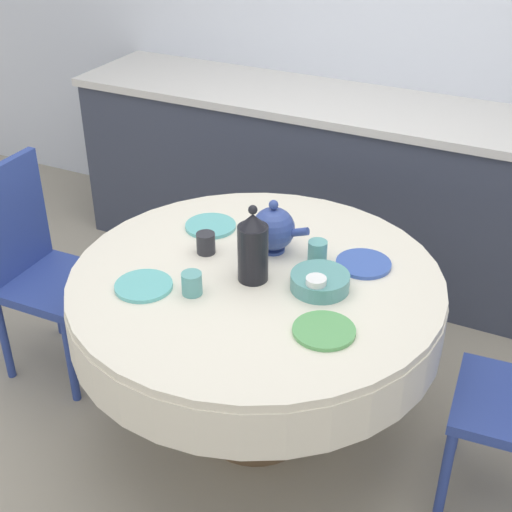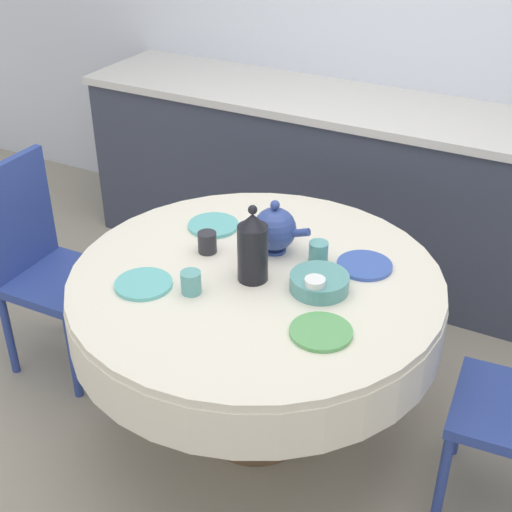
{
  "view_description": "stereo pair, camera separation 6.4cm",
  "coord_description": "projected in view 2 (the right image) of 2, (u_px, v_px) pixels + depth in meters",
  "views": [
    {
      "loc": [
        0.94,
        -1.91,
        2.09
      ],
      "look_at": [
        0.0,
        0.0,
        0.81
      ],
      "focal_mm": 50.0,
      "sensor_mm": 36.0,
      "label": 1
    },
    {
      "loc": [
        1.0,
        -1.88,
        2.09
      ],
      "look_at": [
        0.0,
        0.0,
        0.81
      ],
      "focal_mm": 50.0,
      "sensor_mm": 36.0,
      "label": 2
    }
  ],
  "objects": [
    {
      "name": "cup_far_left",
      "position": [
        207.0,
        242.0,
        2.64
      ],
      "size": [
        0.07,
        0.07,
        0.08
      ],
      "primitive_type": "cylinder",
      "color": "#28282D",
      "rests_on": "dining_table"
    },
    {
      "name": "cup_near_left",
      "position": [
        191.0,
        282.0,
        2.41
      ],
      "size": [
        0.07,
        0.07,
        0.08
      ],
      "primitive_type": "cylinder",
      "color": "#5BA39E",
      "rests_on": "dining_table"
    },
    {
      "name": "plate_far_left",
      "position": [
        213.0,
        225.0,
        2.83
      ],
      "size": [
        0.2,
        0.2,
        0.01
      ],
      "primitive_type": "cylinder",
      "color": "#60BCB7",
      "rests_on": "dining_table"
    },
    {
      "name": "kitchen_counter",
      "position": [
        379.0,
        193.0,
        3.68
      ],
      "size": [
        3.24,
        0.64,
        0.93
      ],
      "color": "#383D4C",
      "rests_on": "ground_plane"
    },
    {
      "name": "ground_plane",
      "position": [
        256.0,
        425.0,
        2.9
      ],
      "size": [
        12.0,
        12.0,
        0.0
      ],
      "primitive_type": "plane",
      "color": "#9E937F"
    },
    {
      "name": "wall_back",
      "position": [
        417.0,
        14.0,
        3.5
      ],
      "size": [
        7.0,
        0.05,
        2.6
      ],
      "color": "silver",
      "rests_on": "ground_plane"
    },
    {
      "name": "plate_far_right",
      "position": [
        364.0,
        265.0,
        2.57
      ],
      "size": [
        0.2,
        0.2,
        0.01
      ],
      "primitive_type": "cylinder",
      "color": "#3856AD",
      "rests_on": "dining_table"
    },
    {
      "name": "coffee_carafe",
      "position": [
        253.0,
        248.0,
        2.44
      ],
      "size": [
        0.11,
        0.11,
        0.29
      ],
      "color": "black",
      "rests_on": "dining_table"
    },
    {
      "name": "cup_far_right",
      "position": [
        318.0,
        252.0,
        2.58
      ],
      "size": [
        0.07,
        0.07,
        0.08
      ],
      "primitive_type": "cylinder",
      "color": "#5BA39E",
      "rests_on": "dining_table"
    },
    {
      "name": "fruit_bowl",
      "position": [
        319.0,
        283.0,
        2.43
      ],
      "size": [
        0.2,
        0.2,
        0.06
      ],
      "primitive_type": "cylinder",
      "color": "#569993",
      "rests_on": "dining_table"
    },
    {
      "name": "teapot",
      "position": [
        275.0,
        229.0,
        2.62
      ],
      "size": [
        0.22,
        0.16,
        0.21
      ],
      "color": "#33478E",
      "rests_on": "dining_table"
    },
    {
      "name": "plate_near_left",
      "position": [
        144.0,
        284.0,
        2.46
      ],
      "size": [
        0.2,
        0.2,
        0.01
      ],
      "primitive_type": "cylinder",
      "color": "#60BCB7",
      "rests_on": "dining_table"
    },
    {
      "name": "dining_table",
      "position": [
        256.0,
        304.0,
        2.59
      ],
      "size": [
        1.34,
        1.34,
        0.73
      ],
      "color": "brown",
      "rests_on": "ground_plane"
    },
    {
      "name": "plate_near_right",
      "position": [
        321.0,
        332.0,
        2.23
      ],
      "size": [
        0.2,
        0.2,
        0.01
      ],
      "primitive_type": "cylinder",
      "color": "#5BA85B",
      "rests_on": "dining_table"
    },
    {
      "name": "chair_right",
      "position": [
        42.0,
        259.0,
        3.02
      ],
      "size": [
        0.41,
        0.41,
        0.95
      ],
      "rotation": [
        0.0,
        0.0,
        -1.55
      ],
      "color": "#2D428E",
      "rests_on": "ground_plane"
    },
    {
      "name": "cup_near_right",
      "position": [
        315.0,
        289.0,
        2.38
      ],
      "size": [
        0.07,
        0.07,
        0.08
      ],
      "primitive_type": "cylinder",
      "color": "white",
      "rests_on": "dining_table"
    }
  ]
}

